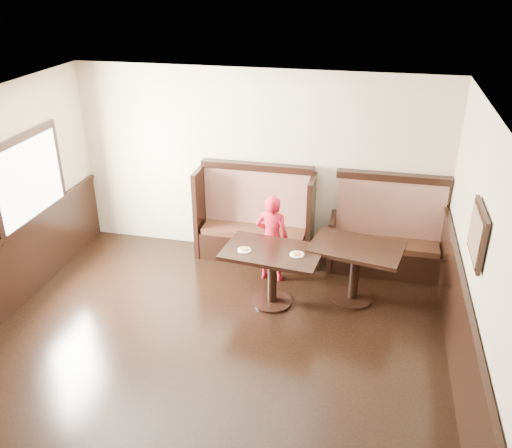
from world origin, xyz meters
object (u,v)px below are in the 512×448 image
(booth_neighbor, at_px, (387,240))
(table_neighbor, at_px, (355,260))
(child, at_px, (272,238))
(booth_main, at_px, (255,224))
(table_main, at_px, (272,263))

(booth_neighbor, bearing_deg, table_neighbor, -114.13)
(child, bearing_deg, booth_main, -55.54)
(booth_main, relative_size, child, 1.36)
(table_main, height_order, table_neighbor, table_neighbor)
(booth_main, bearing_deg, child, -58.46)
(table_main, distance_m, child, 0.62)
(child, bearing_deg, table_main, 104.57)
(table_main, relative_size, child, 1.02)
(booth_main, distance_m, child, 0.73)
(table_main, relative_size, table_neighbor, 1.02)
(booth_neighbor, distance_m, table_neighbor, 1.00)
(table_neighbor, bearing_deg, table_main, -152.00)
(booth_main, relative_size, table_neighbor, 1.36)
(booth_main, distance_m, table_neighbor, 1.79)
(table_neighbor, xyz_separation_m, child, (-1.17, 0.29, 0.04))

